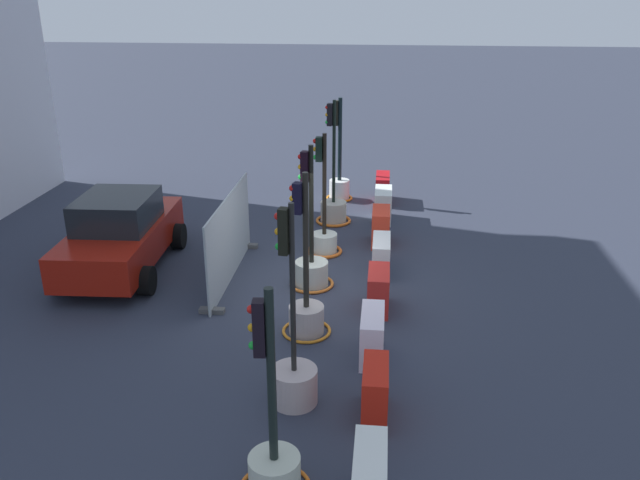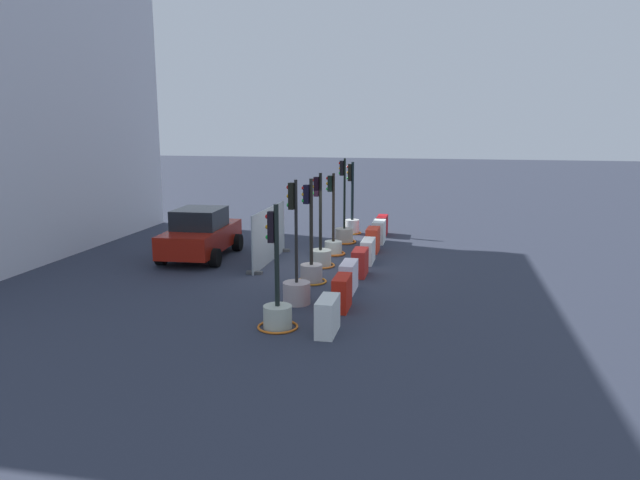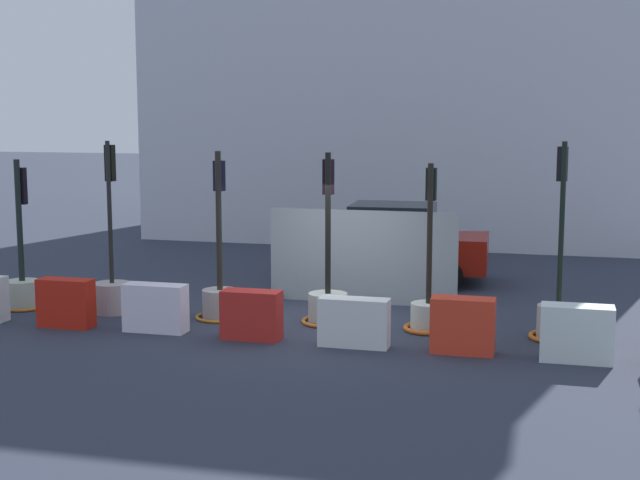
{
  "view_description": "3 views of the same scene",
  "coord_description": "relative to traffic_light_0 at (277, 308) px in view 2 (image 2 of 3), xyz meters",
  "views": [
    {
      "loc": [
        -12.28,
        -1.43,
        6.01
      ],
      "look_at": [
        -0.42,
        -0.21,
        1.27
      ],
      "focal_mm": 36.07,
      "sensor_mm": 36.0,
      "label": 1
    },
    {
      "loc": [
        -18.6,
        -3.79,
        4.67
      ],
      "look_at": [
        -2.28,
        -0.45,
        1.37
      ],
      "focal_mm": 33.5,
      "sensor_mm": 36.0,
      "label": 2
    },
    {
      "loc": [
        3.98,
        -15.3,
        3.78
      ],
      "look_at": [
        0.02,
        -0.16,
        1.54
      ],
      "focal_mm": 50.41,
      "sensor_mm": 36.0,
      "label": 3
    }
  ],
  "objects": [
    {
      "name": "ground_plane",
      "position": [
        5.94,
        0.19,
        -0.48
      ],
      "size": [
        120.0,
        120.0,
        0.0
      ],
      "primitive_type": "plane",
      "color": "#2E3343"
    },
    {
      "name": "traffic_light_0",
      "position": [
        0.0,
        0.0,
        0.0
      ],
      "size": [
        0.95,
        0.95,
        2.88
      ],
      "color": "beige",
      "rests_on": "ground_plane"
    },
    {
      "name": "traffic_light_1",
      "position": [
        1.91,
        0.02,
        0.04
      ],
      "size": [
        0.72,
        0.72,
        3.24
      ],
      "color": "#B8A6A4",
      "rests_on": "ground_plane"
    },
    {
      "name": "traffic_light_2",
      "position": [
        4.05,
        0.09,
        0.03
      ],
      "size": [
        0.92,
        0.92,
        3.08
      ],
      "color": "#B8AAA4",
      "rests_on": "ground_plane"
    },
    {
      "name": "traffic_light_3",
      "position": [
        6.06,
        0.23,
        -0.02
      ],
      "size": [
        0.96,
        0.96,
        3.07
      ],
      "color": "beige",
      "rests_on": "ground_plane"
    },
    {
      "name": "traffic_light_4",
      "position": [
        7.89,
        0.14,
        -0.01
      ],
      "size": [
        0.87,
        0.87,
        2.91
      ],
      "color": "silver",
      "rests_on": "ground_plane"
    },
    {
      "name": "traffic_light_5",
      "position": [
        10.07,
        0.09,
        -0.05
      ],
      "size": [
        0.96,
        0.96,
        3.3
      ],
      "color": "#BCB3A1",
      "rests_on": "ground_plane"
    },
    {
      "name": "traffic_light_6",
      "position": [
        12.1,
        0.09,
        0.08
      ],
      "size": [
        0.79,
        0.79,
        3.03
      ],
      "color": "silver",
      "rests_on": "ground_plane"
    },
    {
      "name": "construction_barrier_0",
      "position": [
        -0.14,
        -1.2,
        -0.07
      ],
      "size": [
        1.04,
        0.41,
        0.82
      ],
      "color": "silver",
      "rests_on": "ground_plane"
    },
    {
      "name": "construction_barrier_1",
      "position": [
        1.66,
        -1.23,
        -0.05
      ],
      "size": [
        0.98,
        0.38,
        0.86
      ],
      "color": "red",
      "rests_on": "ground_plane"
    },
    {
      "name": "construction_barrier_2",
      "position": [
        3.33,
        -1.14,
        -0.06
      ],
      "size": [
        1.1,
        0.4,
        0.83
      ],
      "color": "white",
      "rests_on": "ground_plane"
    },
    {
      "name": "construction_barrier_3",
      "position": [
        5.11,
        -1.21,
        -0.07
      ],
      "size": [
        0.99,
        0.42,
        0.82
      ],
      "color": "red",
      "rests_on": "ground_plane"
    },
    {
      "name": "construction_barrier_4",
      "position": [
        6.87,
        -1.24,
        -0.08
      ],
      "size": [
        1.14,
        0.39,
        0.8
      ],
      "color": "white",
      "rests_on": "ground_plane"
    },
    {
      "name": "construction_barrier_5",
      "position": [
        8.62,
        -1.21,
        -0.03
      ],
      "size": [
        0.99,
        0.43,
        0.89
      ],
      "color": "red",
      "rests_on": "ground_plane"
    },
    {
      "name": "construction_barrier_6",
      "position": [
        10.34,
        -1.24,
        -0.04
      ],
      "size": [
        1.08,
        0.46,
        0.87
      ],
      "color": "white",
      "rests_on": "ground_plane"
    },
    {
      "name": "construction_barrier_7",
      "position": [
        11.98,
        -1.21,
        -0.07
      ],
      "size": [
        1.09,
        0.4,
        0.82
      ],
      "color": "red",
      "rests_on": "ground_plane"
    },
    {
      "name": "car_red_compact",
      "position": [
        6.5,
        4.57,
        0.36
      ],
      "size": [
        4.19,
        2.28,
        1.74
      ],
      "color": "maroon",
      "rests_on": "ground_plane"
    },
    {
      "name": "site_fence_panel",
      "position": [
        6.31,
        2.03,
        0.4
      ],
      "size": [
        3.77,
        0.5,
        1.86
      ],
      "color": "#919CA1",
      "rests_on": "ground_plane"
    }
  ]
}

